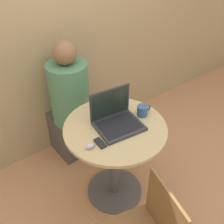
# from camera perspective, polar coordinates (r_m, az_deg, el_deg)

# --- Properties ---
(ground_plane) EXTENTS (12.00, 12.00, 0.00)m
(ground_plane) POSITION_cam_1_polar(r_m,az_deg,el_deg) (2.49, 0.57, -16.68)
(ground_plane) COLOR tan
(back_wall) EXTENTS (7.00, 0.05, 2.60)m
(back_wall) POSITION_cam_1_polar(r_m,az_deg,el_deg) (2.36, -13.53, 18.58)
(back_wall) COLOR tan
(back_wall) RESTS_ON ground_plane
(round_table) EXTENTS (0.77, 0.77, 0.76)m
(round_table) POSITION_cam_1_polar(r_m,az_deg,el_deg) (2.09, 0.66, -8.04)
(round_table) COLOR #4C4C51
(round_table) RESTS_ON ground_plane
(laptop) EXTENTS (0.36, 0.32, 0.26)m
(laptop) POSITION_cam_1_polar(r_m,az_deg,el_deg) (1.92, 0.90, -1.46)
(laptop) COLOR #2D2D33
(laptop) RESTS_ON round_table
(cell_phone) EXTENTS (0.05, 0.10, 0.02)m
(cell_phone) POSITION_cam_1_polar(r_m,az_deg,el_deg) (1.79, -2.59, -6.78)
(cell_phone) COLOR black
(cell_phone) RESTS_ON round_table
(computer_mouse) EXTENTS (0.07, 0.04, 0.03)m
(computer_mouse) POSITION_cam_1_polar(r_m,az_deg,el_deg) (1.76, -4.74, -7.37)
(computer_mouse) COLOR #B2B2B7
(computer_mouse) RESTS_ON round_table
(coffee_cup) EXTENTS (0.13, 0.08, 0.09)m
(coffee_cup) POSITION_cam_1_polar(r_m,az_deg,el_deg) (2.03, 6.71, 0.33)
(coffee_cup) COLOR #335684
(coffee_cup) RESTS_ON round_table
(person_seated) EXTENTS (0.36, 0.56, 1.22)m
(person_seated) POSITION_cam_1_polar(r_m,az_deg,el_deg) (2.56, -9.46, 0.44)
(person_seated) COLOR #4C4742
(person_seated) RESTS_ON ground_plane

